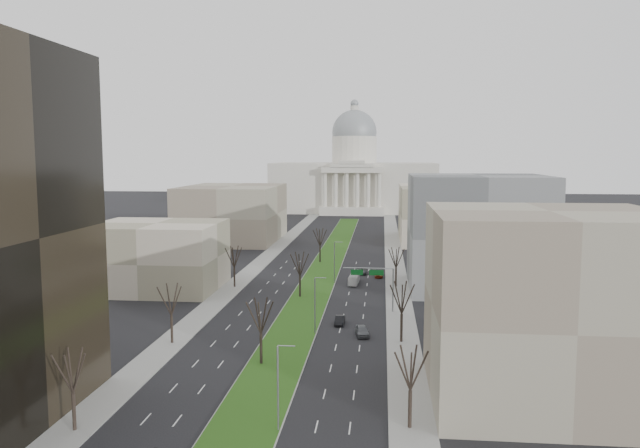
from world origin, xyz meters
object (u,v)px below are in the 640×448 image
Objects in this scene: car_grey_far at (362,271)px; box_van at (354,279)px; car_grey_near at (362,331)px; car_red at (379,274)px; car_black at (340,320)px.

car_grey_far is 0.62× the size of box_van.
car_red is (2.34, 47.25, -0.16)m from car_grey_near.
car_grey_near reaches higher than car_black.
car_grey_far is at bearing 82.72° from car_grey_near.
car_black is (-3.90, 6.15, -0.09)m from car_grey_near.
car_red is at bearing 77.98° from car_grey_near.
box_van reaches higher than car_black.
car_black reaches higher than car_red.
car_grey_far is 11.74m from box_van.
car_black is 0.54× the size of box_van.
car_grey_near is 47.30m from car_red.
car_grey_near is 0.94× the size of car_grey_far.
box_van is (-5.38, -7.95, 0.47)m from car_red.
car_grey_near is 0.59× the size of box_van.
car_grey_near is at bearing -90.02° from car_grey_far.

